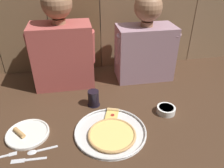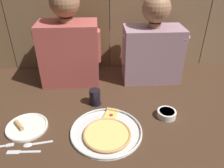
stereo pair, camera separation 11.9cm
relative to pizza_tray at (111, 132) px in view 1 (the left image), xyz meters
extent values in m
plane|color=#422B1C|center=(0.05, 0.09, -0.01)|extent=(3.20, 3.20, 0.00)
cylinder|color=silver|center=(0.00, 0.01, -0.01)|extent=(0.37, 0.37, 0.01)
torus|color=silver|center=(0.00, 0.01, 0.00)|extent=(0.37, 0.37, 0.01)
cylinder|color=#B23823|center=(0.00, -0.02, 0.00)|extent=(0.23, 0.23, 0.00)
cylinder|color=#F4D170|center=(0.00, -0.02, 0.00)|extent=(0.22, 0.22, 0.01)
torus|color=tan|center=(0.00, -0.02, 0.00)|extent=(0.24, 0.24, 0.01)
cube|color=#EFC660|center=(0.02, 0.12, 0.00)|extent=(0.09, 0.11, 0.01)
cylinder|color=tan|center=(0.04, 0.17, 0.01)|extent=(0.07, 0.04, 0.02)
cylinder|color=#A3281E|center=(0.03, 0.12, 0.01)|extent=(0.02, 0.02, 0.00)
cylinder|color=white|center=(-0.41, 0.06, 0.00)|extent=(0.21, 0.21, 0.01)
torus|color=white|center=(-0.41, 0.06, 0.00)|extent=(0.21, 0.21, 0.01)
cylinder|color=tan|center=(-0.45, 0.06, 0.01)|extent=(0.07, 0.08, 0.02)
cylinder|color=black|center=(-0.06, 0.26, -0.01)|extent=(0.08, 0.08, 0.01)
cylinder|color=black|center=(-0.06, 0.26, 0.04)|extent=(0.07, 0.07, 0.09)
cylinder|color=white|center=(0.34, 0.11, 0.01)|extent=(0.10, 0.10, 0.04)
cylinder|color=#B23823|center=(0.34, 0.11, 0.02)|extent=(0.08, 0.08, 0.02)
cube|color=silver|center=(-0.46, -0.05, -0.01)|extent=(0.04, 0.03, 0.01)
cube|color=silver|center=(-0.36, -0.10, -0.01)|extent=(0.10, 0.01, 0.01)
cube|color=silver|center=(-0.43, -0.10, -0.01)|extent=(0.06, 0.02, 0.00)
cube|color=silver|center=(-0.31, -0.05, -0.01)|extent=(0.10, 0.03, 0.01)
ellipsoid|color=silver|center=(-0.38, -0.06, -0.01)|extent=(0.05, 0.04, 0.01)
cube|color=#AD4C47|center=(-0.22, 0.55, 0.20)|extent=(0.38, 0.22, 0.42)
cylinder|color=#9E7051|center=(-0.22, 0.55, 0.42)|extent=(0.08, 0.08, 0.03)
sphere|color=#9E7051|center=(-0.22, 0.55, 0.53)|extent=(0.18, 0.18, 0.18)
sphere|color=black|center=(-0.22, 0.57, 0.54)|extent=(0.17, 0.17, 0.17)
cylinder|color=#AD4C47|center=(-0.39, 0.51, 0.26)|extent=(0.08, 0.12, 0.24)
cylinder|color=#AD4C47|center=(-0.05, 0.51, 0.26)|extent=(0.08, 0.13, 0.24)
cube|color=gray|center=(0.33, 0.55, 0.18)|extent=(0.39, 0.22, 0.37)
cylinder|color=#9E7051|center=(0.33, 0.55, 0.38)|extent=(0.08, 0.08, 0.03)
sphere|color=#9E7051|center=(0.33, 0.55, 0.48)|extent=(0.18, 0.18, 0.18)
sphere|color=brown|center=(0.33, 0.57, 0.50)|extent=(0.16, 0.16, 0.16)
cylinder|color=gray|center=(0.16, 0.51, 0.23)|extent=(0.08, 0.12, 0.22)
cylinder|color=gray|center=(0.51, 0.51, 0.23)|extent=(0.08, 0.14, 0.22)
camera|label=1|loc=(-0.14, -0.82, 0.79)|focal=35.56mm
camera|label=2|loc=(-0.02, -0.84, 0.79)|focal=35.56mm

